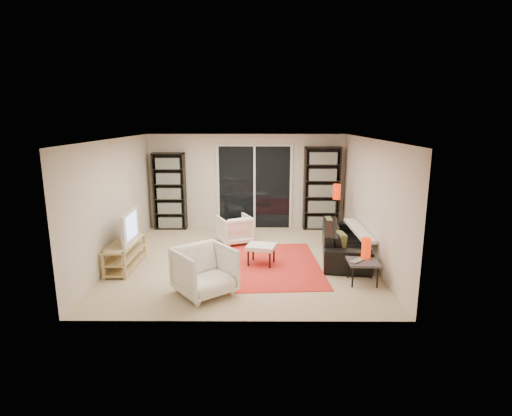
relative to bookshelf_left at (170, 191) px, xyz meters
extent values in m
plane|color=#C0AF89|center=(1.95, -2.33, -0.98)|extent=(5.00, 5.00, 0.00)
cube|color=beige|center=(1.95, 0.17, 0.22)|extent=(5.00, 0.02, 2.40)
cube|color=beige|center=(1.95, -4.83, 0.22)|extent=(5.00, 0.02, 2.40)
cube|color=beige|center=(-0.55, -2.33, 0.22)|extent=(0.02, 5.00, 2.40)
cube|color=beige|center=(4.45, -2.33, 0.22)|extent=(0.02, 5.00, 2.40)
cube|color=white|center=(1.95, -2.33, 1.42)|extent=(5.00, 5.00, 0.02)
cube|color=white|center=(2.15, 0.14, 0.07)|extent=(1.92, 0.06, 2.16)
cube|color=black|center=(2.15, 0.10, 0.07)|extent=(1.80, 0.02, 2.10)
cube|color=white|center=(2.15, 0.09, 0.07)|extent=(0.05, 0.02, 2.10)
cube|color=black|center=(0.00, 0.01, 0.00)|extent=(0.80, 0.30, 1.95)
cube|color=olive|center=(0.00, -0.01, 0.00)|extent=(0.70, 0.22, 1.85)
cube|color=black|center=(3.85, 0.01, 0.07)|extent=(0.90, 0.30, 2.10)
cube|color=olive|center=(3.85, -0.01, 0.07)|extent=(0.80, 0.22, 2.00)
cube|color=tan|center=(-0.29, -2.72, -0.50)|extent=(0.43, 1.35, 0.04)
cube|color=tan|center=(-0.29, -2.72, -0.73)|extent=(0.43, 1.35, 0.03)
cube|color=tan|center=(-0.29, -2.72, -0.92)|extent=(0.43, 1.35, 0.04)
cube|color=tan|center=(-0.48, -3.35, -0.73)|extent=(0.05, 0.05, 0.50)
cube|color=tan|center=(-0.48, -2.09, -0.73)|extent=(0.05, 0.05, 0.50)
cube|color=tan|center=(-0.11, -3.35, -0.73)|extent=(0.05, 0.05, 0.50)
cube|color=tan|center=(-0.11, -2.09, -0.73)|extent=(0.05, 0.05, 0.50)
imported|color=black|center=(-0.27, -2.72, -0.19)|extent=(0.18, 1.01, 0.58)
cube|color=red|center=(2.48, -2.63, -0.97)|extent=(2.03, 2.65, 0.01)
imported|color=black|center=(4.02, -2.11, -0.65)|extent=(1.19, 2.34, 0.65)
imported|color=white|center=(1.72, -1.22, -0.66)|extent=(0.91, 0.92, 0.64)
imported|color=white|center=(1.38, -3.93, -0.59)|extent=(1.18, 1.19, 0.78)
cube|color=white|center=(2.30, -2.60, -0.62)|extent=(0.62, 0.56, 0.08)
cylinder|color=black|center=(2.05, -2.72, -0.82)|extent=(0.04, 0.04, 0.32)
cylinder|color=black|center=(2.14, -2.38, -0.82)|extent=(0.04, 0.04, 0.32)
cylinder|color=black|center=(2.46, -2.83, -0.82)|extent=(0.04, 0.04, 0.32)
cylinder|color=black|center=(2.55, -2.49, -0.82)|extent=(0.04, 0.04, 0.32)
cube|color=#424246|center=(4.04, -3.47, -0.60)|extent=(0.53, 0.53, 0.04)
cylinder|color=black|center=(3.83, -3.67, -0.79)|extent=(0.03, 0.03, 0.38)
cylinder|color=black|center=(3.84, -3.26, -0.79)|extent=(0.03, 0.03, 0.38)
cylinder|color=black|center=(4.24, -3.68, -0.79)|extent=(0.03, 0.03, 0.38)
cylinder|color=black|center=(4.26, -3.27, -0.79)|extent=(0.03, 0.03, 0.38)
imported|color=silver|center=(3.96, -3.54, -0.56)|extent=(0.35, 0.34, 0.02)
cylinder|color=red|center=(4.12, -3.32, -0.39)|extent=(0.16, 0.16, 0.36)
cylinder|color=black|center=(4.06, -0.85, -0.96)|extent=(0.20, 0.20, 0.03)
cylinder|color=black|center=(4.06, -0.85, -0.49)|extent=(0.03, 0.03, 0.98)
cylinder|color=red|center=(4.06, -0.85, 0.15)|extent=(0.18, 0.18, 0.35)
camera|label=1|loc=(2.24, -9.94, 1.80)|focal=28.00mm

